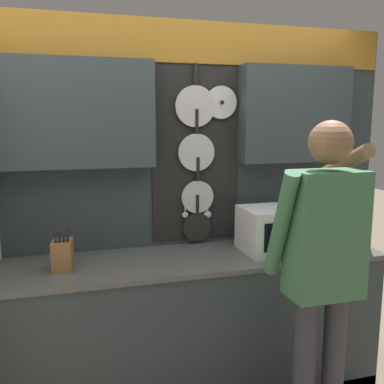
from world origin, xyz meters
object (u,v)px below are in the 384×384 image
at_px(person, 323,258).
at_px(microwave, 278,229).
at_px(utensil_crock, 326,235).
at_px(knife_block, 63,255).

bearing_deg(person, microwave, 85.17).
distance_m(utensil_crock, person, 0.74).
xyz_separation_m(knife_block, utensil_crock, (1.73, 0.00, -0.02)).
bearing_deg(knife_block, person, -24.58).
bearing_deg(person, utensil_crock, 55.34).
bearing_deg(knife_block, microwave, -0.03).
distance_m(microwave, utensil_crock, 0.37).
xyz_separation_m(microwave, person, (-0.05, -0.60, -0.00)).
bearing_deg(microwave, utensil_crock, 0.29).
relative_size(knife_block, person, 0.14).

